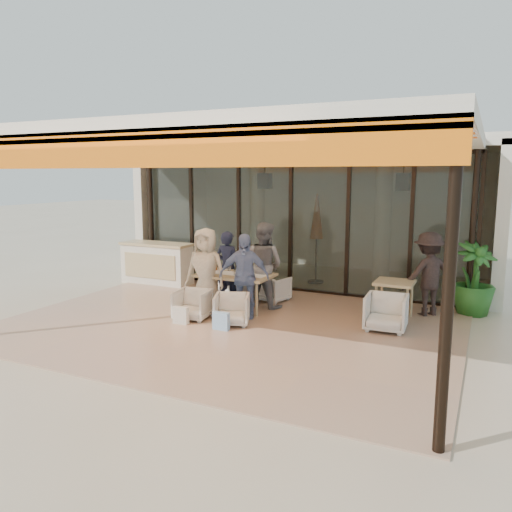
{
  "coord_description": "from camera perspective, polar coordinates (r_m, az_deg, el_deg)",
  "views": [
    {
      "loc": [
        4.2,
        -7.76,
        2.72
      ],
      "look_at": [
        0.1,
        0.9,
        1.15
      ],
      "focal_mm": 35.0,
      "sensor_mm": 36.0,
      "label": 1
    }
  ],
  "objects": [
    {
      "name": "side_table",
      "position": [
        9.72,
        15.54,
        -3.41
      ],
      "size": [
        0.7,
        0.7,
        0.74
      ],
      "color": "tan",
      "rests_on": "ground"
    },
    {
      "name": "standing_woman",
      "position": [
        10.15,
        19.12,
        -1.99
      ],
      "size": [
        1.21,
        1.14,
        1.64
      ],
      "primitive_type": "imported",
      "rotation": [
        0.0,
        0.0,
        3.83
      ],
      "color": "black",
      "rests_on": "ground"
    },
    {
      "name": "diner_navy",
      "position": [
        10.61,
        -3.26,
        -1.28
      ],
      "size": [
        0.59,
        0.4,
        1.55
      ],
      "primitive_type": "imported",
      "rotation": [
        0.0,
        0.0,
        3.08
      ],
      "color": "#171E32",
      "rests_on": "ground"
    },
    {
      "name": "side_chair",
      "position": [
        9.06,
        14.64,
        -6.09
      ],
      "size": [
        0.73,
        0.69,
        0.72
      ],
      "primitive_type": "imported",
      "rotation": [
        0.0,
        0.0,
        0.06
      ],
      "color": "white",
      "rests_on": "ground"
    },
    {
      "name": "tote_bag_blue",
      "position": [
        8.83,
        -4.02,
        -7.5
      ],
      "size": [
        0.3,
        0.1,
        0.34
      ],
      "primitive_type": "cube",
      "color": "#99BFD8",
      "rests_on": "ground"
    },
    {
      "name": "potted_palm",
      "position": [
        10.6,
        23.64,
        -2.36
      ],
      "size": [
        1.14,
        1.14,
        1.44
      ],
      "primitive_type": "imported",
      "rotation": [
        0.0,
        0.0,
        0.72
      ],
      "color": "#1E5919",
      "rests_on": "ground"
    },
    {
      "name": "diner_grey",
      "position": [
        10.22,
        0.88,
        -1.04
      ],
      "size": [
        0.95,
        0.8,
        1.77
      ],
      "primitive_type": "imported",
      "rotation": [
        0.0,
        0.0,
        2.98
      ],
      "color": "slate",
      "rests_on": "ground"
    },
    {
      "name": "glass_storefront",
      "position": [
        11.6,
        4.0,
        3.74
      ],
      "size": [
        8.08,
        0.1,
        3.2
      ],
      "color": "#9EADA3",
      "rests_on": "ground"
    },
    {
      "name": "terrace_structure",
      "position": [
        8.61,
        -4.02,
        12.82
      ],
      "size": [
        8.0,
        6.0,
        3.4
      ],
      "color": "silver",
      "rests_on": "ground"
    },
    {
      "name": "terrace_floor",
      "position": [
        9.23,
        -2.98,
        -7.81
      ],
      "size": [
        8.0,
        6.0,
        0.01
      ],
      "primitive_type": "cube",
      "color": "tan",
      "rests_on": "ground"
    },
    {
      "name": "interior_block",
      "position": [
        13.74,
        7.61,
        7.18
      ],
      "size": [
        9.05,
        3.62,
        3.52
      ],
      "color": "silver",
      "rests_on": "ground"
    },
    {
      "name": "chair_near_right",
      "position": [
        9.12,
        -2.79,
        -5.97
      ],
      "size": [
        0.79,
        0.76,
        0.63
      ],
      "primitive_type": "imported",
      "rotation": [
        0.0,
        0.0,
        0.38
      ],
      "color": "white",
      "rests_on": "ground"
    },
    {
      "name": "diner_cream",
      "position": [
        9.83,
        -5.77,
        -1.72
      ],
      "size": [
        0.87,
        0.61,
        1.7
      ],
      "primitive_type": "imported",
      "rotation": [
        0.0,
        0.0,
        0.09
      ],
      "color": "beige",
      "rests_on": "ground"
    },
    {
      "name": "diner_periwinkle",
      "position": [
        9.44,
        -1.39,
        -2.33
      ],
      "size": [
        1.03,
        0.66,
        1.63
      ],
      "primitive_type": "imported",
      "rotation": [
        0.0,
        0.0,
        0.29
      ],
      "color": "#677FAD",
      "rests_on": "ground"
    },
    {
      "name": "chair_far_right",
      "position": [
        10.79,
        1.97,
        -3.63
      ],
      "size": [
        0.71,
        0.69,
        0.61
      ],
      "primitive_type": "imported",
      "rotation": [
        0.0,
        0.0,
        2.89
      ],
      "color": "white",
      "rests_on": "ground"
    },
    {
      "name": "ground",
      "position": [
        9.23,
        -2.98,
        -7.84
      ],
      "size": [
        70.0,
        70.0,
        0.0
      ],
      "primitive_type": "plane",
      "color": "#C6B293",
      "rests_on": "ground"
    },
    {
      "name": "chair_far_left",
      "position": [
        11.13,
        -2.0,
        -3.08
      ],
      "size": [
        0.78,
        0.75,
        0.66
      ],
      "primitive_type": "imported",
      "rotation": [
        0.0,
        0.0,
        2.89
      ],
      "color": "white",
      "rests_on": "ground"
    },
    {
      "name": "host_counter",
      "position": [
        12.74,
        -11.26,
        -0.77
      ],
      "size": [
        1.85,
        0.65,
        1.04
      ],
      "color": "silver",
      "rests_on": "ground"
    },
    {
      "name": "tote_bag_cream",
      "position": [
        9.25,
        -8.59,
        -6.79
      ],
      "size": [
        0.3,
        0.1,
        0.34
      ],
      "primitive_type": "cube",
      "color": "silver",
      "rests_on": "ground"
    },
    {
      "name": "chair_near_left",
      "position": [
        9.54,
        -7.27,
        -5.37
      ],
      "size": [
        0.69,
        0.65,
        0.63
      ],
      "primitive_type": "imported",
      "rotation": [
        0.0,
        0.0,
        0.14
      ],
      "color": "white",
      "rests_on": "ground"
    },
    {
      "name": "dining_table",
      "position": [
        10.06,
        -2.4,
        -2.36
      ],
      "size": [
        1.5,
        0.9,
        0.93
      ],
      "color": "tan",
      "rests_on": "ground"
    }
  ]
}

